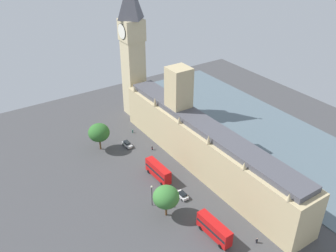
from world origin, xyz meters
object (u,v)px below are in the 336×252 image
(double_decker_bus_kerbside, at_px, (158,171))
(pedestrian_far_end, at_px, (257,241))
(car_white_opposite_hall, at_px, (182,195))
(pedestrian_near_tower, at_px, (133,131))
(clock_tower, at_px, (132,47))
(double_decker_bus_by_river_gate, at_px, (214,229))
(street_lamp_midblock, at_px, (152,192))
(parliament_building, at_px, (202,143))
(plane_tree_leading, at_px, (99,133))
(plane_tree_corner, at_px, (166,197))
(pedestrian_trailing, at_px, (152,148))
(car_silver_under_trees, at_px, (127,144))

(double_decker_bus_kerbside, relative_size, pedestrian_far_end, 6.67)
(car_white_opposite_hall, height_order, pedestrian_near_tower, car_white_opposite_hall)
(clock_tower, bearing_deg, double_decker_bus_by_river_gate, 76.55)
(double_decker_bus_kerbside, height_order, pedestrian_far_end, double_decker_bus_kerbside)
(clock_tower, height_order, pedestrian_near_tower, clock_tower)
(pedestrian_far_end, bearing_deg, street_lamp_midblock, 79.67)
(parliament_building, xyz_separation_m, double_decker_bus_kerbside, (14.76, -1.97, -5.74))
(double_decker_bus_by_river_gate, bearing_deg, double_decker_bus_kerbside, 85.71)
(plane_tree_leading, relative_size, street_lamp_midblock, 1.42)
(parliament_building, relative_size, pedestrian_near_tower, 50.88)
(pedestrian_near_tower, bearing_deg, plane_tree_corner, 121.52)
(clock_tower, bearing_deg, pedestrian_trailing, 72.08)
(plane_tree_corner, distance_m, street_lamp_midblock, 5.62)
(parliament_building, bearing_deg, street_lamp_midblock, 18.00)
(plane_tree_leading, bearing_deg, double_decker_bus_by_river_gate, 97.46)
(car_white_opposite_hall, relative_size, plane_tree_leading, 0.42)
(plane_tree_corner, bearing_deg, parliament_building, -149.56)
(car_silver_under_trees, distance_m, plane_tree_corner, 36.50)
(car_silver_under_trees, distance_m, car_white_opposite_hall, 32.11)
(parliament_building, relative_size, car_white_opposite_hall, 19.17)
(street_lamp_midblock, bearing_deg, clock_tower, -114.61)
(clock_tower, relative_size, double_decker_bus_by_river_gate, 4.98)
(parliament_building, xyz_separation_m, double_decker_bus_by_river_gate, (15.90, 25.50, -5.74))
(plane_tree_corner, bearing_deg, car_silver_under_trees, -101.57)
(parliament_building, distance_m, pedestrian_far_end, 34.82)
(car_silver_under_trees, distance_m, street_lamp_midblock, 31.45)
(pedestrian_near_tower, bearing_deg, pedestrian_trailing, 139.19)
(double_decker_bus_kerbside, xyz_separation_m, pedestrian_trailing, (-6.51, -14.15, -1.94))
(pedestrian_near_tower, height_order, street_lamp_midblock, street_lamp_midblock)
(double_decker_bus_by_river_gate, height_order, plane_tree_corner, plane_tree_corner)
(clock_tower, height_order, pedestrian_far_end, clock_tower)
(car_silver_under_trees, height_order, pedestrian_near_tower, car_silver_under_trees)
(double_decker_bus_kerbside, relative_size, plane_tree_leading, 1.10)
(pedestrian_trailing, bearing_deg, car_silver_under_trees, -14.67)
(street_lamp_midblock, bearing_deg, car_white_opposite_hall, 166.96)
(clock_tower, relative_size, street_lamp_midblock, 7.82)
(pedestrian_trailing, bearing_deg, plane_tree_leading, -2.40)
(parliament_building, bearing_deg, double_decker_bus_kerbside, -7.61)
(clock_tower, bearing_deg, pedestrian_far_end, 83.24)
(car_silver_under_trees, distance_m, double_decker_bus_by_river_gate, 48.27)
(parliament_building, distance_m, street_lamp_midblock, 24.12)
(pedestrian_far_end, relative_size, plane_tree_corner, 0.17)
(double_decker_bus_kerbside, distance_m, street_lamp_midblock, 12.40)
(clock_tower, bearing_deg, car_white_opposite_hall, 74.63)
(parliament_building, xyz_separation_m, clock_tower, (-0.55, -43.34, 18.86))
(double_decker_bus_kerbside, bearing_deg, pedestrian_near_tower, -104.22)
(car_silver_under_trees, relative_size, plane_tree_corner, 0.49)
(car_silver_under_trees, bearing_deg, car_white_opposite_hall, 89.59)
(car_silver_under_trees, bearing_deg, plane_tree_leading, -24.13)
(plane_tree_corner, bearing_deg, pedestrian_trailing, -114.81)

